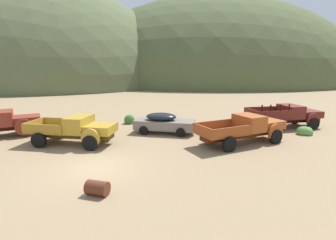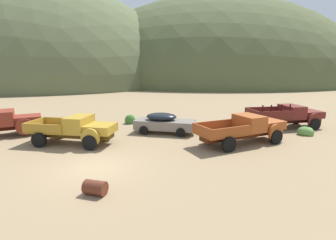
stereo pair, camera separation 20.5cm
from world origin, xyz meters
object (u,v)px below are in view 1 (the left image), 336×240
object	(u,v)px
truck_oxblood	(289,116)
car_primer_gray	(166,123)
truck_mustard	(79,130)
oil_drum_by_truck	(97,188)
truck_oxide_orange	(248,128)
truck_rust_red	(1,123)

from	to	relation	value
truck_oxblood	car_primer_gray	bearing A→B (deg)	178.90
truck_mustard	oil_drum_by_truck	size ratio (longest dim) A/B	5.72
car_primer_gray	truck_oxide_orange	bearing A→B (deg)	-12.12
truck_mustard	truck_rust_red	bearing A→B (deg)	171.95
truck_rust_red	oil_drum_by_truck	bearing A→B (deg)	-71.45
car_primer_gray	truck_oxide_orange	xyz separation A→B (m)	(5.13, -3.23, 0.18)
truck_rust_red	truck_oxblood	world-z (taller)	truck_oxblood
car_primer_gray	truck_oxide_orange	world-z (taller)	truck_oxide_orange
car_primer_gray	oil_drum_by_truck	size ratio (longest dim) A/B	4.80
truck_mustard	oil_drum_by_truck	distance (m)	7.76
truck_rust_red	truck_oxide_orange	world-z (taller)	same
car_primer_gray	oil_drum_by_truck	distance (m)	10.43
truck_oxide_orange	oil_drum_by_truck	size ratio (longest dim) A/B	6.31
truck_mustard	truck_oxide_orange	xyz separation A→B (m)	(11.23, -1.04, 0.00)
truck_mustard	oil_drum_by_truck	bearing A→B (deg)	-57.23
truck_mustard	truck_oxide_orange	bearing A→B (deg)	11.73
car_primer_gray	truck_oxblood	xyz separation A→B (m)	(10.46, 0.63, 0.19)
truck_rust_red	car_primer_gray	bearing A→B (deg)	-22.79
truck_rust_red	car_primer_gray	size ratio (longest dim) A/B	1.26
truck_rust_red	truck_oxide_orange	xyz separation A→B (m)	(17.25, -3.85, -0.01)
truck_oxblood	truck_oxide_orange	bearing A→B (deg)	-148.63
truck_rust_red	oil_drum_by_truck	size ratio (longest dim) A/B	6.04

